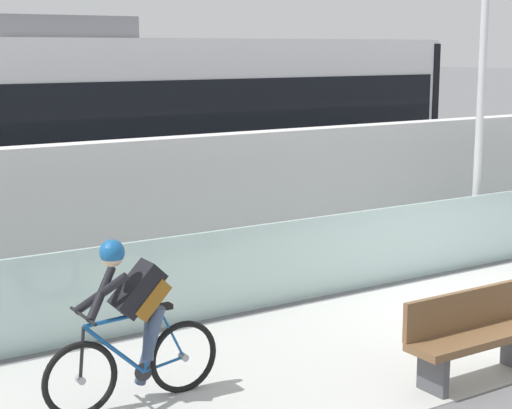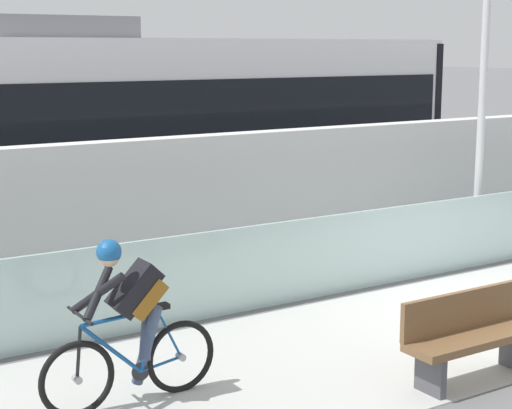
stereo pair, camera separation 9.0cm
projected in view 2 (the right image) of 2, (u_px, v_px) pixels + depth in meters
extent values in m
plane|color=slate|center=(503.00, 314.00, 10.62)|extent=(200.00, 200.00, 0.00)
cube|color=beige|center=(503.00, 313.00, 10.62)|extent=(32.00, 3.20, 0.01)
cube|color=silver|center=(404.00, 243.00, 12.05)|extent=(32.00, 0.05, 1.09)
cube|color=silver|center=(328.00, 192.00, 13.46)|extent=(32.00, 0.36, 2.06)
cube|color=#595654|center=(246.00, 227.00, 15.70)|extent=(32.00, 0.08, 0.01)
cube|color=#595654|center=(208.00, 215.00, 16.89)|extent=(32.00, 0.08, 0.01)
cube|color=silver|center=(170.00, 126.00, 15.32)|extent=(11.00, 2.50, 3.10)
cube|color=black|center=(169.00, 106.00, 15.26)|extent=(10.56, 2.54, 1.04)
cube|color=#19599E|center=(171.00, 200.00, 15.57)|extent=(10.78, 2.53, 0.28)
cube|color=slate|center=(60.00, 27.00, 13.96)|extent=(2.40, 1.10, 0.36)
cube|color=#232326|center=(323.00, 192.00, 17.47)|extent=(1.40, 1.88, 0.20)
cylinder|color=black|center=(345.00, 200.00, 16.88)|extent=(0.60, 0.10, 0.60)
cylinder|color=black|center=(303.00, 190.00, 18.07)|extent=(0.60, 0.10, 0.60)
cube|color=black|center=(396.00, 113.00, 18.20)|extent=(0.16, 2.54, 2.94)
torus|color=black|center=(77.00, 379.00, 7.59)|extent=(0.72, 0.06, 0.72)
cylinder|color=#99999E|center=(77.00, 379.00, 7.59)|extent=(0.07, 0.10, 0.07)
torus|color=black|center=(181.00, 357.00, 8.15)|extent=(0.72, 0.06, 0.72)
cylinder|color=#99999E|center=(181.00, 357.00, 8.15)|extent=(0.07, 0.10, 0.07)
cylinder|color=#144C8C|center=(111.00, 349.00, 7.73)|extent=(0.60, 0.04, 0.58)
cylinder|color=#144C8C|center=(149.00, 340.00, 7.93)|extent=(0.22, 0.04, 0.59)
cylinder|color=#144C8C|center=(119.00, 318.00, 7.72)|extent=(0.76, 0.04, 0.07)
cylinder|color=#144C8C|center=(161.00, 364.00, 8.04)|extent=(0.43, 0.03, 0.09)
cylinder|color=#144C8C|center=(169.00, 333.00, 8.03)|extent=(0.27, 0.02, 0.53)
cylinder|color=black|center=(79.00, 353.00, 7.56)|extent=(0.08, 0.03, 0.49)
cube|color=black|center=(157.00, 307.00, 7.92)|extent=(0.24, 0.10, 0.05)
cylinder|color=black|center=(80.00, 316.00, 7.51)|extent=(0.03, 0.58, 0.03)
cylinder|color=#262628|center=(141.00, 371.00, 7.93)|extent=(0.18, 0.02, 0.18)
cube|color=black|center=(135.00, 289.00, 7.76)|extent=(0.50, 0.28, 0.51)
cube|color=#8C5919|center=(144.00, 297.00, 7.83)|extent=(0.38, 0.30, 0.38)
sphere|color=beige|center=(109.00, 256.00, 7.57)|extent=(0.20, 0.20, 0.20)
sphere|color=#195999|center=(109.00, 252.00, 7.56)|extent=(0.23, 0.23, 0.23)
cylinder|color=black|center=(98.00, 294.00, 7.57)|extent=(0.44, 0.41, 0.41)
cylinder|color=black|center=(98.00, 294.00, 7.57)|extent=(0.44, 0.41, 0.41)
cylinder|color=#384766|center=(147.00, 345.00, 7.92)|extent=(0.29, 0.33, 0.80)
cylinder|color=#384766|center=(147.00, 331.00, 7.90)|extent=(0.29, 0.33, 0.54)
cylinder|color=gray|center=(475.00, 253.00, 13.33)|extent=(0.24, 0.24, 0.20)
cylinder|color=silver|center=(481.00, 120.00, 12.94)|extent=(0.12, 0.12, 4.20)
cube|color=brown|center=(476.00, 339.00, 8.38)|extent=(1.60, 0.44, 0.08)
cube|color=brown|center=(462.00, 310.00, 8.50)|extent=(1.60, 0.06, 0.40)
cube|color=#4C4C51|center=(430.00, 374.00, 8.11)|extent=(0.08, 0.36, 0.41)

